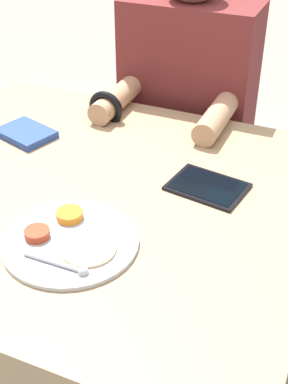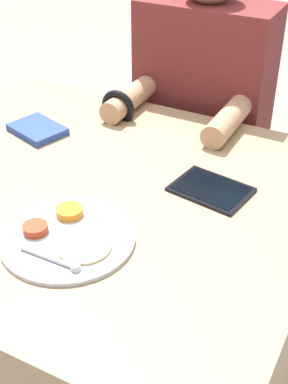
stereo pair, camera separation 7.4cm
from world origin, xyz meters
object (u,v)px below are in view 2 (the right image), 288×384
thali_tray (67,237)px  red_notebook (37,130)px  tablet_device (211,189)px  person_diner (199,147)px

thali_tray → red_notebook: bearing=134.1°
tablet_device → thali_tray: bearing=-122.6°
thali_tray → person_diner: 0.86m
thali_tray → red_notebook: (-0.35, 0.37, 0.00)m
thali_tray → red_notebook: thali_tray is taller
red_notebook → person_diner: person_diner is taller
thali_tray → tablet_device: thali_tray is taller
thali_tray → person_diner: (-0.03, 0.83, -0.20)m
red_notebook → tablet_device: size_ratio=0.90×
red_notebook → person_diner: size_ratio=0.15×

